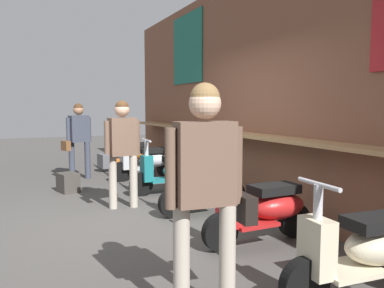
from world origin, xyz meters
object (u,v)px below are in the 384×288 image
at_px(scooter_green, 209,186).
at_px(merchandise_crate, 68,183).
at_px(shopper_browsing, 207,177).
at_px(scooter_red, 265,209).
at_px(scooter_teal, 173,171).
at_px(scooter_silver, 148,161).
at_px(shopper_passing, 122,144).
at_px(shopper_with_handbag, 78,134).
at_px(scooter_cream, 366,249).
at_px(scooter_orange, 131,154).

bearing_deg(scooter_green, merchandise_crate, -57.37).
xyz_separation_m(scooter_green, merchandise_crate, (-2.24, -1.68, -0.22)).
bearing_deg(shopper_browsing, scooter_red, -43.65).
bearing_deg(scooter_red, scooter_teal, -91.79).
distance_m(scooter_silver, scooter_green, 2.84).
distance_m(shopper_browsing, shopper_passing, 3.30).
bearing_deg(scooter_teal, scooter_green, 90.75).
distance_m(scooter_green, shopper_with_handbag, 3.75).
height_order(scooter_green, scooter_cream, same).
distance_m(scooter_cream, merchandise_crate, 5.30).
bearing_deg(scooter_silver, scooter_green, 88.18).
xyz_separation_m(scooter_orange, scooter_silver, (1.32, -0.00, 0.00)).
height_order(scooter_silver, merchandise_crate, scooter_silver).
height_order(scooter_cream, shopper_passing, shopper_passing).
height_order(scooter_silver, scooter_red, same).
relative_size(scooter_orange, merchandise_crate, 3.75).
bearing_deg(scooter_green, scooter_red, 85.69).
bearing_deg(merchandise_crate, scooter_green, 36.94).
bearing_deg(scooter_red, scooter_cream, 88.20).
xyz_separation_m(scooter_silver, scooter_green, (2.84, -0.00, 0.00)).
height_order(scooter_silver, shopper_with_handbag, shopper_with_handbag).
bearing_deg(scooter_green, scooter_orange, -94.31).
distance_m(scooter_orange, shopper_passing, 3.63).
bearing_deg(shopper_with_handbag, shopper_passing, -13.09).
bearing_deg(scooter_orange, scooter_cream, 90.45).
relative_size(scooter_green, shopper_browsing, 0.83).
bearing_deg(scooter_teal, scooter_orange, -89.25).
xyz_separation_m(scooter_green, scooter_cream, (2.79, 0.00, 0.00)).
height_order(scooter_red, merchandise_crate, scooter_red).
height_order(scooter_teal, scooter_cream, same).
height_order(scooter_orange, merchandise_crate, scooter_orange).
relative_size(scooter_green, shopper_with_handbag, 0.89).
distance_m(scooter_cream, shopper_passing, 3.74).
height_order(scooter_orange, scooter_green, same).
distance_m(scooter_red, shopper_passing, 2.47).
xyz_separation_m(scooter_green, shopper_passing, (-0.75, -1.07, 0.58)).
relative_size(scooter_teal, scooter_cream, 1.00).
distance_m(scooter_silver, shopper_browsing, 5.57).
relative_size(scooter_orange, scooter_red, 1.00).
height_order(scooter_silver, shopper_browsing, shopper_browsing).
relative_size(scooter_green, shopper_passing, 0.87).
relative_size(scooter_cream, merchandise_crate, 3.76).
relative_size(scooter_cream, shopper_passing, 0.87).
bearing_deg(shopper_browsing, merchandise_crate, 9.64).
height_order(scooter_cream, shopper_with_handbag, shopper_with_handbag).
distance_m(scooter_teal, scooter_cream, 4.19).
bearing_deg(scooter_cream, scooter_orange, -86.48).
distance_m(scooter_orange, scooter_teal, 2.76).
bearing_deg(scooter_cream, scooter_silver, -86.48).
bearing_deg(shopper_browsing, scooter_green, -22.02).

